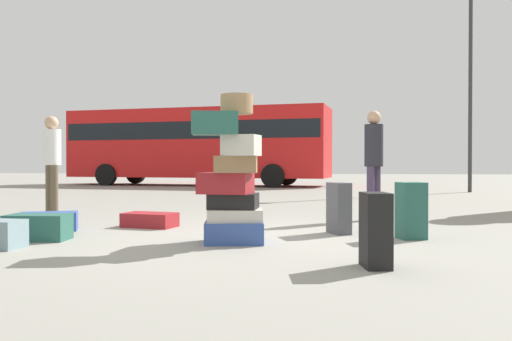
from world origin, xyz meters
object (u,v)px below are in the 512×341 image
at_px(suitcase_navy_left_side, 48,222).
at_px(person_tourist_with_camera, 52,157).
at_px(suitcase_maroon_foreground_far, 150,220).
at_px(lamp_post, 471,55).
at_px(suitcase_black_right_side, 376,230).
at_px(parked_bus, 198,142).
at_px(suitcase_charcoal_white_trunk, 339,208).
at_px(suitcase_teal_foreground_near, 38,227).
at_px(person_bearded_onlooker, 374,155).
at_px(suitcase_teal_behind_tower, 411,211).
at_px(suitcase_tower, 231,182).

height_order(suitcase_navy_left_side, person_tourist_with_camera, person_tourist_with_camera).
bearing_deg(suitcase_maroon_foreground_far, lamp_post, 66.37).
relative_size(suitcase_black_right_side, parked_bus, 0.06).
height_order(suitcase_maroon_foreground_far, person_tourist_with_camera, person_tourist_with_camera).
height_order(suitcase_charcoal_white_trunk, suitcase_teal_foreground_near, suitcase_charcoal_white_trunk).
distance_m(suitcase_navy_left_side, person_bearded_onlooker, 5.01).
bearing_deg(person_bearded_onlooker, parked_bus, -121.57).
height_order(suitcase_maroon_foreground_far, lamp_post, lamp_post).
bearing_deg(person_tourist_with_camera, suitcase_teal_behind_tower, 23.60).
xyz_separation_m(suitcase_navy_left_side, person_bearded_onlooker, (4.50, 1.99, 0.93)).
relative_size(suitcase_tower, person_bearded_onlooker, 0.96).
bearing_deg(person_bearded_onlooker, suitcase_charcoal_white_trunk, 13.72).
height_order(person_tourist_with_camera, parked_bus, parked_bus).
xyz_separation_m(suitcase_black_right_side, suitcase_navy_left_side, (-4.18, 1.94, -0.20)).
xyz_separation_m(person_tourist_with_camera, lamp_post, (9.04, 9.32, 3.34)).
bearing_deg(parked_bus, suitcase_teal_behind_tower, -58.85).
distance_m(suitcase_navy_left_side, person_tourist_with_camera, 1.90).
distance_m(suitcase_teal_behind_tower, suitcase_black_right_side, 1.94).
distance_m(suitcase_charcoal_white_trunk, parked_bus, 15.57).
relative_size(suitcase_teal_behind_tower, person_tourist_with_camera, 0.40).
bearing_deg(suitcase_navy_left_side, lamp_post, 30.13).
xyz_separation_m(suitcase_tower, parked_bus, (-4.31, 15.49, 1.13)).
xyz_separation_m(suitcase_teal_behind_tower, suitcase_black_right_side, (-0.59, -1.85, -0.01)).
bearing_deg(suitcase_charcoal_white_trunk, suitcase_tower, -164.45).
bearing_deg(lamp_post, person_tourist_with_camera, -134.12).
xyz_separation_m(suitcase_teal_behind_tower, lamp_post, (3.50, 10.91, 4.02)).
bearing_deg(parked_bus, person_tourist_with_camera, -78.50).
height_order(suitcase_teal_foreground_near, lamp_post, lamp_post).
height_order(suitcase_teal_behind_tower, person_bearded_onlooker, person_bearded_onlooker).
height_order(suitcase_navy_left_side, parked_bus, parked_bus).
bearing_deg(parked_bus, suitcase_teal_foreground_near, -75.00).
relative_size(person_bearded_onlooker, lamp_post, 0.26).
relative_size(suitcase_teal_behind_tower, person_bearded_onlooker, 0.39).
distance_m(suitcase_teal_behind_tower, person_bearded_onlooker, 2.22).
height_order(suitcase_charcoal_white_trunk, suitcase_navy_left_side, suitcase_charcoal_white_trunk).
relative_size(suitcase_charcoal_white_trunk, suitcase_maroon_foreground_far, 0.91).
relative_size(suitcase_tower, person_tourist_with_camera, 1.00).
relative_size(suitcase_teal_behind_tower, suitcase_teal_foreground_near, 0.97).
height_order(suitcase_navy_left_side, person_bearded_onlooker, person_bearded_onlooker).
bearing_deg(suitcase_tower, suitcase_charcoal_white_trunk, 39.38).
distance_m(person_bearded_onlooker, parked_bus, 14.17).
xyz_separation_m(suitcase_tower, suitcase_black_right_side, (1.51, -1.19, -0.38)).
bearing_deg(suitcase_navy_left_side, person_tourist_with_camera, 95.13).
height_order(suitcase_black_right_side, suitcase_teal_foreground_near, suitcase_black_right_side).
height_order(suitcase_navy_left_side, lamp_post, lamp_post).
xyz_separation_m(person_tourist_with_camera, parked_bus, (-0.87, 13.24, 0.81)).
relative_size(suitcase_black_right_side, suitcase_navy_left_side, 0.89).
bearing_deg(suitcase_black_right_side, person_tourist_with_camera, 135.78).
bearing_deg(lamp_post, suitcase_maroon_foreground_far, -124.61).
bearing_deg(suitcase_black_right_side, parked_bus, 99.74).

